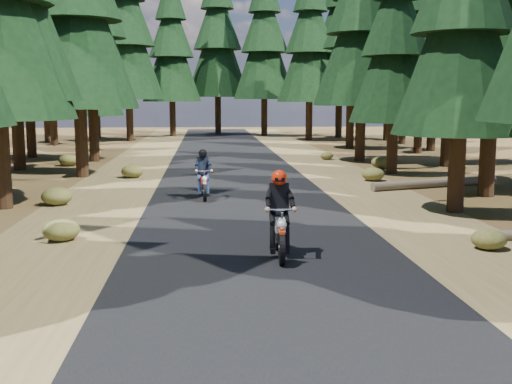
% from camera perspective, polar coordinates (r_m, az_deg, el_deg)
% --- Properties ---
extents(ground, '(120.00, 120.00, 0.00)m').
position_cam_1_polar(ground, '(13.87, 0.49, -5.40)').
color(ground, '#473119').
rests_on(ground, ground).
extents(road, '(6.00, 100.00, 0.01)m').
position_cam_1_polar(road, '(18.75, -0.84, -1.76)').
color(road, black).
rests_on(road, ground).
extents(shoulder_l, '(3.20, 100.00, 0.01)m').
position_cam_1_polar(shoulder_l, '(19.02, -14.82, -1.90)').
color(shoulder_l, brown).
rests_on(shoulder_l, ground).
extents(shoulder_r, '(3.20, 100.00, 0.01)m').
position_cam_1_polar(shoulder_r, '(19.58, 12.72, -1.54)').
color(shoulder_r, brown).
rests_on(shoulder_r, ground).
extents(pine_forest, '(34.59, 55.08, 16.32)m').
position_cam_1_polar(pine_forest, '(34.79, -2.66, 15.94)').
color(pine_forest, black).
rests_on(pine_forest, ground).
extents(log_near, '(5.36, 2.09, 0.32)m').
position_cam_1_polar(log_near, '(24.76, 15.70, 0.76)').
color(log_near, '#4C4233').
rests_on(log_near, ground).
extents(understory_shrubs, '(15.93, 31.20, 0.58)m').
position_cam_1_polar(understory_shrubs, '(20.54, -1.62, -0.13)').
color(understory_shrubs, '#474C1E').
rests_on(understory_shrubs, ground).
extents(rider_lead, '(0.71, 2.05, 1.81)m').
position_cam_1_polar(rider_lead, '(13.34, 2.12, -3.29)').
color(rider_lead, silver).
rests_on(rider_lead, road).
extents(rider_follow, '(0.67, 1.85, 1.62)m').
position_cam_1_polar(rider_follow, '(21.10, -4.70, 0.84)').
color(rider_follow, '#AA1F0B').
rests_on(rider_follow, road).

